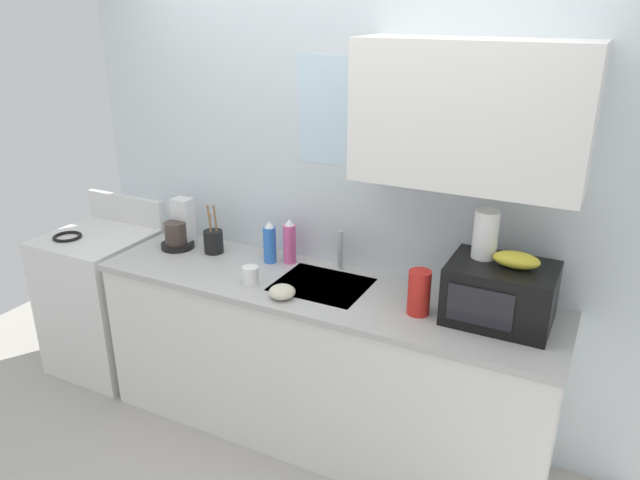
{
  "coord_description": "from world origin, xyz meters",
  "views": [
    {
      "loc": [
        1.25,
        -2.46,
        2.24
      ],
      "look_at": [
        0.0,
        0.0,
        1.15
      ],
      "focal_mm": 34.09,
      "sensor_mm": 36.0,
      "label": 1
    }
  ],
  "objects_px": {
    "dish_soap_bottle_blue": "(270,243)",
    "stove_range": "(104,300)",
    "mug_white": "(250,276)",
    "small_bowl": "(282,292)",
    "paper_towel_roll": "(486,234)",
    "dish_soap_bottle_pink": "(290,242)",
    "utensil_crock": "(213,241)",
    "microwave": "(500,293)",
    "banana_bunch": "(516,260)",
    "cereal_canister": "(419,292)",
    "coffee_maker": "(180,229)"
  },
  "relations": [
    {
      "from": "mug_white",
      "to": "dish_soap_bottle_pink",
      "type": "bearing_deg",
      "value": 83.15
    },
    {
      "from": "utensil_crock",
      "to": "mug_white",
      "type": "bearing_deg",
      "value": -31.9
    },
    {
      "from": "paper_towel_roll",
      "to": "banana_bunch",
      "type": "bearing_deg",
      "value": -18.43
    },
    {
      "from": "paper_towel_roll",
      "to": "dish_soap_bottle_blue",
      "type": "relative_size",
      "value": 0.93
    },
    {
      "from": "stove_range",
      "to": "dish_soap_bottle_blue",
      "type": "height_order",
      "value": "dish_soap_bottle_blue"
    },
    {
      "from": "microwave",
      "to": "utensil_crock",
      "type": "height_order",
      "value": "utensil_crock"
    },
    {
      "from": "banana_bunch",
      "to": "small_bowl",
      "type": "height_order",
      "value": "banana_bunch"
    },
    {
      "from": "stove_range",
      "to": "banana_bunch",
      "type": "distance_m",
      "value": 2.58
    },
    {
      "from": "mug_white",
      "to": "microwave",
      "type": "bearing_deg",
      "value": 8.96
    },
    {
      "from": "small_bowl",
      "to": "dish_soap_bottle_blue",
      "type": "bearing_deg",
      "value": 128.72
    },
    {
      "from": "dish_soap_bottle_blue",
      "to": "small_bowl",
      "type": "bearing_deg",
      "value": -51.28
    },
    {
      "from": "microwave",
      "to": "paper_towel_roll",
      "type": "xyz_separation_m",
      "value": [
        -0.1,
        0.05,
        0.24
      ]
    },
    {
      "from": "dish_soap_bottle_pink",
      "to": "utensil_crock",
      "type": "height_order",
      "value": "utensil_crock"
    },
    {
      "from": "coffee_maker",
      "to": "cereal_canister",
      "type": "height_order",
      "value": "coffee_maker"
    },
    {
      "from": "microwave",
      "to": "coffee_maker",
      "type": "height_order",
      "value": "coffee_maker"
    },
    {
      "from": "paper_towel_roll",
      "to": "mug_white",
      "type": "xyz_separation_m",
      "value": [
        -1.1,
        -0.24,
        -0.33
      ]
    },
    {
      "from": "dish_soap_bottle_blue",
      "to": "paper_towel_roll",
      "type": "bearing_deg",
      "value": -2.44
    },
    {
      "from": "dish_soap_bottle_blue",
      "to": "stove_range",
      "type": "bearing_deg",
      "value": -172.89
    },
    {
      "from": "coffee_maker",
      "to": "dish_soap_bottle_pink",
      "type": "distance_m",
      "value": 0.69
    },
    {
      "from": "utensil_crock",
      "to": "small_bowl",
      "type": "bearing_deg",
      "value": -26.64
    },
    {
      "from": "dish_soap_bottle_blue",
      "to": "cereal_canister",
      "type": "distance_m",
      "value": 0.94
    },
    {
      "from": "dish_soap_bottle_pink",
      "to": "small_bowl",
      "type": "distance_m",
      "value": 0.44
    },
    {
      "from": "banana_bunch",
      "to": "dish_soap_bottle_blue",
      "type": "bearing_deg",
      "value": 175.65
    },
    {
      "from": "small_bowl",
      "to": "microwave",
      "type": "bearing_deg",
      "value": 14.29
    },
    {
      "from": "stove_range",
      "to": "paper_towel_roll",
      "type": "bearing_deg",
      "value": 2.38
    },
    {
      "from": "banana_bunch",
      "to": "cereal_canister",
      "type": "distance_m",
      "value": 0.45
    },
    {
      "from": "microwave",
      "to": "banana_bunch",
      "type": "distance_m",
      "value": 0.18
    },
    {
      "from": "microwave",
      "to": "coffee_maker",
      "type": "distance_m",
      "value": 1.84
    },
    {
      "from": "dish_soap_bottle_blue",
      "to": "small_bowl",
      "type": "height_order",
      "value": "dish_soap_bottle_blue"
    },
    {
      "from": "banana_bunch",
      "to": "microwave",
      "type": "bearing_deg",
      "value": -178.23
    },
    {
      "from": "microwave",
      "to": "paper_towel_roll",
      "type": "bearing_deg",
      "value": 152.62
    },
    {
      "from": "stove_range",
      "to": "coffee_maker",
      "type": "relative_size",
      "value": 3.86
    },
    {
      "from": "cereal_canister",
      "to": "microwave",
      "type": "bearing_deg",
      "value": 16.17
    },
    {
      "from": "dish_soap_bottle_pink",
      "to": "utensil_crock",
      "type": "bearing_deg",
      "value": -170.92
    },
    {
      "from": "cereal_canister",
      "to": "mug_white",
      "type": "height_order",
      "value": "cereal_canister"
    },
    {
      "from": "coffee_maker",
      "to": "dish_soap_bottle_blue",
      "type": "relative_size",
      "value": 1.18
    },
    {
      "from": "microwave",
      "to": "small_bowl",
      "type": "bearing_deg",
      "value": -165.71
    },
    {
      "from": "microwave",
      "to": "dish_soap_bottle_pink",
      "type": "bearing_deg",
      "value": 172.87
    },
    {
      "from": "stove_range",
      "to": "dish_soap_bottle_pink",
      "type": "height_order",
      "value": "dish_soap_bottle_pink"
    },
    {
      "from": "banana_bunch",
      "to": "small_bowl",
      "type": "distance_m",
      "value": 1.09
    },
    {
      "from": "utensil_crock",
      "to": "paper_towel_roll",
      "type": "bearing_deg",
      "value": -0.75
    },
    {
      "from": "dish_soap_bottle_pink",
      "to": "small_bowl",
      "type": "relative_size",
      "value": 1.94
    },
    {
      "from": "paper_towel_roll",
      "to": "utensil_crock",
      "type": "relative_size",
      "value": 0.78
    },
    {
      "from": "stove_range",
      "to": "cereal_canister",
      "type": "relative_size",
      "value": 5.1
    },
    {
      "from": "coffee_maker",
      "to": "stove_range",
      "type": "bearing_deg",
      "value": -169.76
    },
    {
      "from": "dish_soap_bottle_pink",
      "to": "paper_towel_roll",
      "type": "bearing_deg",
      "value": -5.03
    },
    {
      "from": "mug_white",
      "to": "small_bowl",
      "type": "distance_m",
      "value": 0.23
    },
    {
      "from": "paper_towel_roll",
      "to": "utensil_crock",
      "type": "xyz_separation_m",
      "value": [
        -1.51,
        0.02,
        -0.31
      ]
    },
    {
      "from": "cereal_canister",
      "to": "mug_white",
      "type": "xyz_separation_m",
      "value": [
        -0.86,
        -0.09,
        -0.06
      ]
    },
    {
      "from": "dish_soap_bottle_pink",
      "to": "coffee_maker",
      "type": "bearing_deg",
      "value": -172.98
    }
  ]
}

